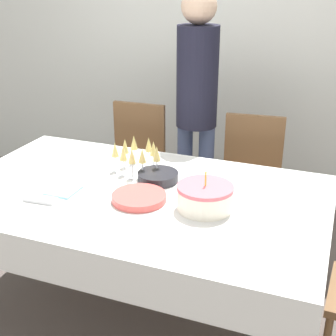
{
  "coord_description": "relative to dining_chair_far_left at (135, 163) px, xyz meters",
  "views": [
    {
      "loc": [
        0.95,
        -2.0,
        1.83
      ],
      "look_at": [
        0.14,
        0.09,
        0.89
      ],
      "focal_mm": 50.0,
      "sensor_mm": 36.0,
      "label": 1
    }
  ],
  "objects": [
    {
      "name": "ground_plane",
      "position": [
        0.44,
        -0.91,
        -0.52
      ],
      "size": [
        12.0,
        12.0,
        0.0
      ],
      "primitive_type": "plane",
      "color": "#564C47"
    },
    {
      "name": "wall_back",
      "position": [
        0.44,
        0.84,
        0.83
      ],
      "size": [
        8.0,
        0.05,
        2.7
      ],
      "color": "silver",
      "rests_on": "ground_plane"
    },
    {
      "name": "dining_table",
      "position": [
        0.44,
        -0.91,
        0.15
      ],
      "size": [
        1.97,
        1.19,
        0.77
      ],
      "color": "white",
      "rests_on": "ground_plane"
    },
    {
      "name": "dining_chair_far_left",
      "position": [
        0.0,
        0.0,
        0.0
      ],
      "size": [
        0.43,
        0.43,
        0.95
      ],
      "color": "brown",
      "rests_on": "ground_plane"
    },
    {
      "name": "dining_chair_far_right",
      "position": [
        0.87,
        -0.0,
        0.0
      ],
      "size": [
        0.46,
        0.46,
        0.95
      ],
      "color": "brown",
      "rests_on": "ground_plane"
    },
    {
      "name": "birthday_cake",
      "position": [
        0.83,
        -0.97,
        0.31
      ],
      "size": [
        0.27,
        0.27,
        0.2
      ],
      "color": "silver",
      "rests_on": "dining_table"
    },
    {
      "name": "champagne_tray",
      "position": [
        0.34,
        -0.67,
        0.34
      ],
      "size": [
        0.34,
        0.34,
        0.18
      ],
      "color": "silver",
      "rests_on": "dining_table"
    },
    {
      "name": "plate_stack_main",
      "position": [
        0.5,
        -1.0,
        0.27
      ],
      "size": [
        0.28,
        0.28,
        0.03
      ],
      "color": "#CC4C47",
      "rests_on": "dining_table"
    },
    {
      "name": "plate_stack_dessert",
      "position": [
        0.49,
        -0.74,
        0.28
      ],
      "size": [
        0.22,
        0.22,
        0.05
      ],
      "color": "black",
      "rests_on": "dining_table"
    },
    {
      "name": "cake_knife",
      "position": [
        0.84,
        -1.21,
        0.25
      ],
      "size": [
        0.28,
        0.15,
        0.0
      ],
      "color": "silver",
      "rests_on": "dining_table"
    },
    {
      "name": "fork_pile",
      "position": [
        0.04,
        -1.19,
        0.26
      ],
      "size": [
        0.17,
        0.07,
        0.02
      ],
      "color": "silver",
      "rests_on": "dining_table"
    },
    {
      "name": "napkin_pile",
      "position": [
        0.08,
        -1.05,
        0.26
      ],
      "size": [
        0.15,
        0.15,
        0.01
      ],
      "color": "#8CC6E0",
      "rests_on": "dining_table"
    },
    {
      "name": "person_standing",
      "position": [
        0.45,
        0.06,
        0.55
      ],
      "size": [
        0.28,
        0.28,
        1.75
      ],
      "color": "#3F4C72",
      "rests_on": "ground_plane"
    }
  ]
}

